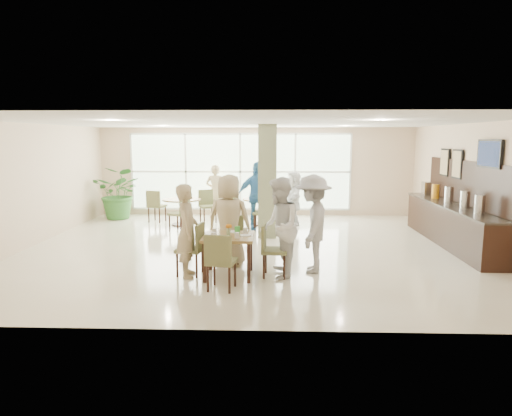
{
  "coord_description": "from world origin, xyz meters",
  "views": [
    {
      "loc": [
        0.51,
        -10.09,
        2.47
      ],
      "look_at": [
        0.2,
        -1.2,
        1.1
      ],
      "focal_mm": 32.0,
      "sensor_mm": 36.0,
      "label": 1
    }
  ],
  "objects_px": {
    "round_table_left": "(182,205)",
    "adult_standing": "(215,191)",
    "main_table": "(229,241)",
    "adult_b": "(294,198)",
    "teen_right": "(279,228)",
    "buffet_counter": "(451,221)",
    "teen_far": "(229,220)",
    "teen_standing": "(313,224)",
    "round_table_right": "(261,205)",
    "adult_a": "(257,196)",
    "potted_plant": "(120,193)",
    "teen_left": "(187,231)"
  },
  "relations": [
    {
      "from": "teen_right",
      "to": "adult_b",
      "type": "distance_m",
      "value": 5.02
    },
    {
      "from": "teen_right",
      "to": "adult_standing",
      "type": "bearing_deg",
      "value": -163.26
    },
    {
      "from": "buffet_counter",
      "to": "teen_left",
      "type": "xyz_separation_m",
      "value": [
        -5.69,
        -2.68,
        0.28
      ]
    },
    {
      "from": "round_table_right",
      "to": "main_table",
      "type": "bearing_deg",
      "value": -95.14
    },
    {
      "from": "adult_a",
      "to": "adult_b",
      "type": "relative_size",
      "value": 1.2
    },
    {
      "from": "potted_plant",
      "to": "teen_left",
      "type": "distance_m",
      "value": 6.62
    },
    {
      "from": "teen_far",
      "to": "teen_right",
      "type": "bearing_deg",
      "value": 153.95
    },
    {
      "from": "round_table_right",
      "to": "potted_plant",
      "type": "xyz_separation_m",
      "value": [
        -4.35,
        0.76,
        0.23
      ]
    },
    {
      "from": "teen_left",
      "to": "adult_standing",
      "type": "bearing_deg",
      "value": -6.09
    },
    {
      "from": "round_table_right",
      "to": "adult_a",
      "type": "xyz_separation_m",
      "value": [
        -0.09,
        -0.81,
        0.36
      ]
    },
    {
      "from": "round_table_left",
      "to": "potted_plant",
      "type": "bearing_deg",
      "value": 156.28
    },
    {
      "from": "teen_right",
      "to": "main_table",
      "type": "bearing_deg",
      "value": -90.02
    },
    {
      "from": "main_table",
      "to": "teen_far",
      "type": "relative_size",
      "value": 0.5
    },
    {
      "from": "adult_standing",
      "to": "adult_a",
      "type": "bearing_deg",
      "value": 132.24
    },
    {
      "from": "round_table_right",
      "to": "teen_left",
      "type": "relative_size",
      "value": 0.63
    },
    {
      "from": "round_table_right",
      "to": "teen_standing",
      "type": "relative_size",
      "value": 0.58
    },
    {
      "from": "adult_standing",
      "to": "potted_plant",
      "type": "bearing_deg",
      "value": 10.32
    },
    {
      "from": "teen_far",
      "to": "teen_left",
      "type": "bearing_deg",
      "value": 58.99
    },
    {
      "from": "potted_plant",
      "to": "adult_b",
      "type": "bearing_deg",
      "value": -8.62
    },
    {
      "from": "round_table_left",
      "to": "adult_standing",
      "type": "relative_size",
      "value": 0.65
    },
    {
      "from": "main_table",
      "to": "teen_right",
      "type": "relative_size",
      "value": 0.5
    },
    {
      "from": "potted_plant",
      "to": "round_table_left",
      "type": "bearing_deg",
      "value": -23.72
    },
    {
      "from": "adult_b",
      "to": "teen_left",
      "type": "bearing_deg",
      "value": -31.27
    },
    {
      "from": "round_table_left",
      "to": "adult_standing",
      "type": "distance_m",
      "value": 1.45
    },
    {
      "from": "buffet_counter",
      "to": "adult_b",
      "type": "distance_m",
      "value": 4.27
    },
    {
      "from": "teen_standing",
      "to": "adult_a",
      "type": "distance_m",
      "value": 4.05
    },
    {
      "from": "teen_left",
      "to": "potted_plant",
      "type": "bearing_deg",
      "value": 20.18
    },
    {
      "from": "main_table",
      "to": "adult_b",
      "type": "relative_size",
      "value": 0.58
    },
    {
      "from": "adult_standing",
      "to": "teen_right",
      "type": "bearing_deg",
      "value": 112.84
    },
    {
      "from": "teen_far",
      "to": "adult_b",
      "type": "height_order",
      "value": "teen_far"
    },
    {
      "from": "teen_left",
      "to": "main_table",
      "type": "bearing_deg",
      "value": -97.82
    },
    {
      "from": "teen_far",
      "to": "teen_standing",
      "type": "distance_m",
      "value": 1.62
    },
    {
      "from": "buffet_counter",
      "to": "adult_a",
      "type": "bearing_deg",
      "value": 161.1
    },
    {
      "from": "teen_far",
      "to": "adult_standing",
      "type": "height_order",
      "value": "teen_far"
    },
    {
      "from": "buffet_counter",
      "to": "teen_left",
      "type": "relative_size",
      "value": 2.81
    },
    {
      "from": "adult_standing",
      "to": "round_table_right",
      "type": "bearing_deg",
      "value": 150.65
    },
    {
      "from": "teen_far",
      "to": "adult_standing",
      "type": "relative_size",
      "value": 1.07
    },
    {
      "from": "round_table_right",
      "to": "teen_standing",
      "type": "xyz_separation_m",
      "value": [
        1.07,
        -4.69,
        0.34
      ]
    },
    {
      "from": "round_table_right",
      "to": "teen_far",
      "type": "xyz_separation_m",
      "value": [
        -0.51,
        -4.31,
        0.33
      ]
    },
    {
      "from": "round_table_left",
      "to": "adult_b",
      "type": "bearing_deg",
      "value": 2.14
    },
    {
      "from": "adult_a",
      "to": "buffet_counter",
      "type": "bearing_deg",
      "value": -30.06
    },
    {
      "from": "main_table",
      "to": "adult_b",
      "type": "height_order",
      "value": "adult_b"
    },
    {
      "from": "buffet_counter",
      "to": "adult_standing",
      "type": "relative_size",
      "value": 2.83
    },
    {
      "from": "main_table",
      "to": "round_table_left",
      "type": "relative_size",
      "value": 0.83
    },
    {
      "from": "teen_right",
      "to": "teen_standing",
      "type": "height_order",
      "value": "teen_standing"
    },
    {
      "from": "main_table",
      "to": "teen_left",
      "type": "relative_size",
      "value": 0.54
    },
    {
      "from": "round_table_right",
      "to": "teen_far",
      "type": "relative_size",
      "value": 0.59
    },
    {
      "from": "main_table",
      "to": "adult_a",
      "type": "xyz_separation_m",
      "value": [
        0.37,
        4.24,
        0.27
      ]
    },
    {
      "from": "teen_standing",
      "to": "teen_far",
      "type": "bearing_deg",
      "value": -94.36
    },
    {
      "from": "buffet_counter",
      "to": "teen_left",
      "type": "distance_m",
      "value": 6.29
    }
  ]
}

